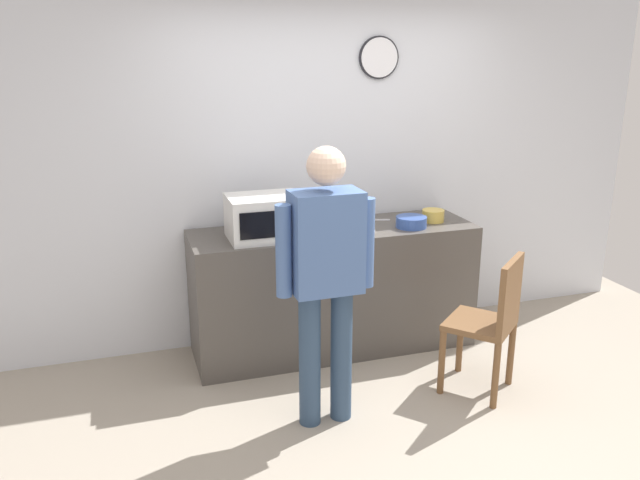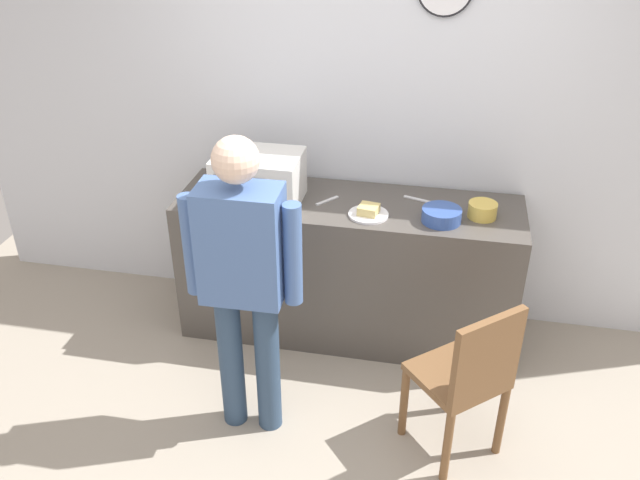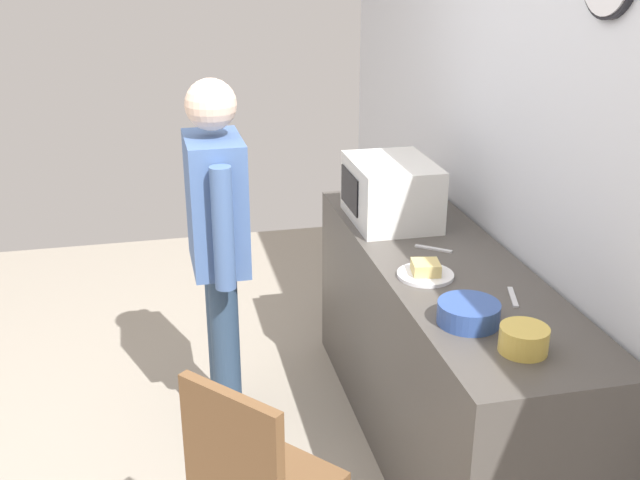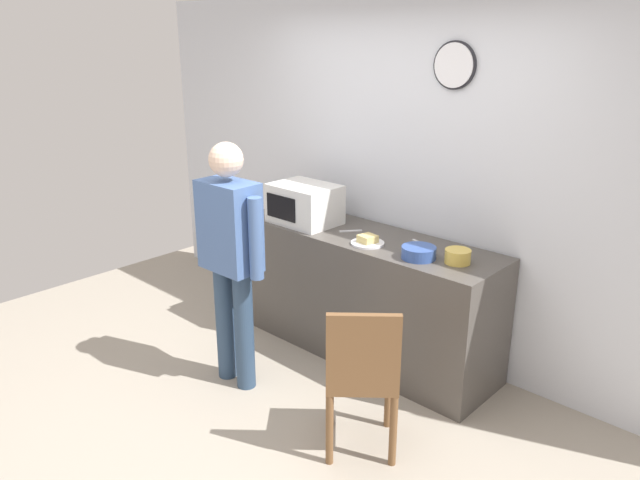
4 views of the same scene
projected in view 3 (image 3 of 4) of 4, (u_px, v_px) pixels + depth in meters
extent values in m
cube|color=silver|center=(544.00, 178.00, 3.15)|extent=(5.40, 0.10, 2.60)
cube|color=#4C4742|center=(440.00, 356.00, 3.44)|extent=(2.09, 0.62, 0.94)
cube|color=silver|center=(391.00, 191.00, 3.67)|extent=(0.50, 0.38, 0.30)
cube|color=black|center=(350.00, 190.00, 3.69)|extent=(0.30, 0.01, 0.18)
cylinder|color=white|center=(425.00, 275.00, 3.11)|extent=(0.23, 0.23, 0.01)
cube|color=#D6BE71|center=(426.00, 268.00, 3.10)|extent=(0.13, 0.13, 0.05)
cylinder|color=gold|center=(524.00, 339.00, 2.53)|extent=(0.17, 0.17, 0.09)
cylinder|color=#33519E|center=(469.00, 313.00, 2.72)|extent=(0.23, 0.23, 0.08)
cube|color=silver|center=(513.00, 297.00, 2.92)|extent=(0.17, 0.07, 0.01)
cube|color=silver|center=(433.00, 249.00, 3.38)|extent=(0.12, 0.15, 0.01)
cylinder|color=navy|center=(226.00, 357.00, 3.51)|extent=(0.13, 0.13, 0.85)
cylinder|color=navy|center=(221.00, 337.00, 3.69)|extent=(0.13, 0.13, 0.85)
cube|color=#47669E|center=(216.00, 203.00, 3.33)|extent=(0.40, 0.25, 0.59)
cylinder|color=#47669E|center=(223.00, 229.00, 3.12)|extent=(0.09, 0.09, 0.53)
cylinder|color=#47669E|center=(210.00, 192.00, 3.57)|extent=(0.09, 0.09, 0.53)
sphere|color=beige|center=(211.00, 104.00, 3.17)|extent=(0.22, 0.22, 0.22)
cube|color=brown|center=(232.00, 454.00, 2.39)|extent=(0.33, 0.29, 0.45)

